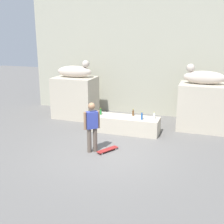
# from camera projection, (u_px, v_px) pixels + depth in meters

# --- Properties ---
(ground_plane) EXTENTS (40.00, 40.00, 0.00)m
(ground_plane) POSITION_uv_depth(u_px,v_px,m) (108.00, 154.00, 9.40)
(ground_plane) COLOR #605E5B
(facade_wall) EXTENTS (11.11, 0.60, 6.18)m
(facade_wall) POSITION_uv_depth(u_px,v_px,m) (144.00, 48.00, 13.38)
(facade_wall) COLOR #A7A591
(facade_wall) RESTS_ON ground_plane
(pedestal_left) EXTENTS (1.85, 1.37, 1.85)m
(pedestal_left) POSITION_uv_depth(u_px,v_px,m) (75.00, 97.00, 13.21)
(pedestal_left) COLOR #B7AD99
(pedestal_left) RESTS_ON ground_plane
(pedestal_right) EXTENTS (1.85, 1.37, 1.85)m
(pedestal_right) POSITION_uv_depth(u_px,v_px,m) (202.00, 107.00, 11.54)
(pedestal_right) COLOR #B7AD99
(pedestal_right) RESTS_ON ground_plane
(statue_reclining_left) EXTENTS (1.63, 0.64, 0.78)m
(statue_reclining_left) POSITION_uv_depth(u_px,v_px,m) (75.00, 71.00, 12.88)
(statue_reclining_left) COLOR beige
(statue_reclining_left) RESTS_ON pedestal_left
(statue_reclining_right) EXTENTS (1.61, 0.58, 0.78)m
(statue_reclining_right) POSITION_uv_depth(u_px,v_px,m) (204.00, 77.00, 11.22)
(statue_reclining_right) COLOR beige
(statue_reclining_right) RESTS_ON pedestal_right
(ledge_block) EXTENTS (2.61, 0.87, 0.63)m
(ledge_block) POSITION_uv_depth(u_px,v_px,m) (126.00, 124.00, 11.33)
(ledge_block) COLOR #B7AD99
(ledge_block) RESTS_ON ground_plane
(skater) EXTENTS (0.43, 0.38, 1.67)m
(skater) POSITION_uv_depth(u_px,v_px,m) (92.00, 125.00, 9.31)
(skater) COLOR brown
(skater) RESTS_ON ground_plane
(skateboard) EXTENTS (0.57, 0.79, 0.08)m
(skateboard) POSITION_uv_depth(u_px,v_px,m) (108.00, 150.00, 9.55)
(skateboard) COLOR maroon
(skateboard) RESTS_ON ground_plane
(bottle_clear) EXTENTS (0.08, 0.08, 0.26)m
(bottle_clear) POSITION_uv_depth(u_px,v_px,m) (154.00, 116.00, 10.99)
(bottle_clear) COLOR silver
(bottle_clear) RESTS_ON ledge_block
(bottle_green) EXTENTS (0.08, 0.08, 0.27)m
(bottle_green) POSITION_uv_depth(u_px,v_px,m) (101.00, 112.00, 11.53)
(bottle_green) COLOR #1E722D
(bottle_green) RESTS_ON ledge_block
(bottle_blue) EXTENTS (0.07, 0.07, 0.32)m
(bottle_blue) POSITION_uv_depth(u_px,v_px,m) (142.00, 116.00, 10.86)
(bottle_blue) COLOR #194C99
(bottle_blue) RESTS_ON ledge_block
(bottle_brown) EXTENTS (0.07, 0.07, 0.27)m
(bottle_brown) POSITION_uv_depth(u_px,v_px,m) (133.00, 113.00, 11.38)
(bottle_brown) COLOR #593314
(bottle_brown) RESTS_ON ledge_block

